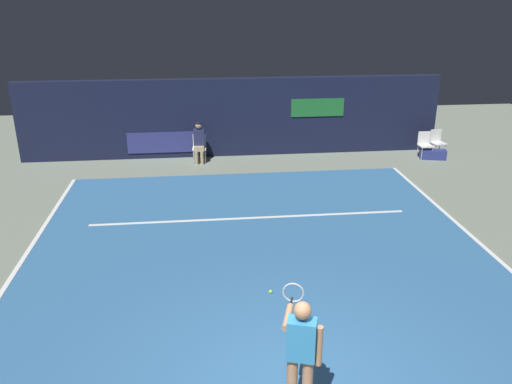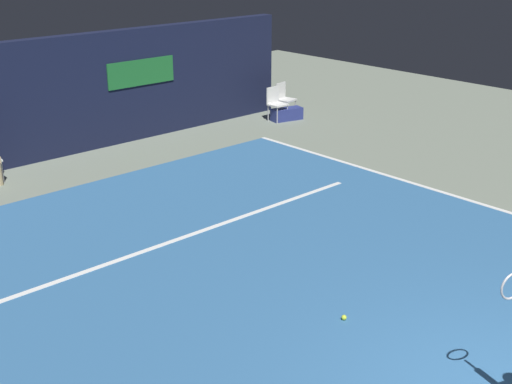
{
  "view_description": "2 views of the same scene",
  "coord_description": "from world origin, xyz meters",
  "px_view_note": "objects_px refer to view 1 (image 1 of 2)",
  "views": [
    {
      "loc": [
        -1.14,
        -5.55,
        5.19
      ],
      "look_at": [
        0.06,
        5.25,
        0.98
      ],
      "focal_mm": 36.09,
      "sensor_mm": 36.0,
      "label": 1
    },
    {
      "loc": [
        -5.93,
        -2.29,
        4.66
      ],
      "look_at": [
        0.54,
        4.78,
        1.01
      ],
      "focal_mm": 48.0,
      "sensor_mm": 36.0,
      "label": 2
    }
  ],
  "objects_px": {
    "tennis_player": "(301,352)",
    "line_judge_on_chair": "(199,142)",
    "courtside_chair_far": "(437,141)",
    "courtside_chair_near": "(425,143)",
    "equipment_bag": "(433,154)",
    "tennis_ball": "(271,292)"
  },
  "relations": [
    {
      "from": "tennis_player",
      "to": "courtside_chair_near",
      "type": "relative_size",
      "value": 1.97
    },
    {
      "from": "courtside_chair_far",
      "to": "equipment_bag",
      "type": "height_order",
      "value": "courtside_chair_far"
    },
    {
      "from": "courtside_chair_near",
      "to": "tennis_ball",
      "type": "height_order",
      "value": "courtside_chair_near"
    },
    {
      "from": "tennis_player",
      "to": "line_judge_on_chair",
      "type": "relative_size",
      "value": 1.31
    },
    {
      "from": "line_judge_on_chair",
      "to": "courtside_chair_near",
      "type": "bearing_deg",
      "value": -2.71
    },
    {
      "from": "courtside_chair_far",
      "to": "courtside_chair_near",
      "type": "bearing_deg",
      "value": -156.33
    },
    {
      "from": "courtside_chair_near",
      "to": "tennis_ball",
      "type": "xyz_separation_m",
      "value": [
        -6.28,
        -7.76,
        -0.46
      ]
    },
    {
      "from": "line_judge_on_chair",
      "to": "courtside_chair_far",
      "type": "xyz_separation_m",
      "value": [
        8.05,
        -0.12,
        -0.18
      ]
    },
    {
      "from": "equipment_bag",
      "to": "courtside_chair_far",
      "type": "bearing_deg",
      "value": 67.22
    },
    {
      "from": "tennis_player",
      "to": "line_judge_on_chair",
      "type": "xyz_separation_m",
      "value": [
        -1.2,
        11.03,
        -0.3
      ]
    },
    {
      "from": "courtside_chair_near",
      "to": "tennis_ball",
      "type": "bearing_deg",
      "value": -128.96
    },
    {
      "from": "tennis_ball",
      "to": "equipment_bag",
      "type": "xyz_separation_m",
      "value": [
        6.52,
        7.6,
        0.11
      ]
    },
    {
      "from": "tennis_player",
      "to": "tennis_ball",
      "type": "height_order",
      "value": "tennis_player"
    },
    {
      "from": "line_judge_on_chair",
      "to": "tennis_ball",
      "type": "distance_m",
      "value": 8.24
    },
    {
      "from": "courtside_chair_far",
      "to": "equipment_bag",
      "type": "xyz_separation_m",
      "value": [
        -0.3,
        -0.4,
        -0.34
      ]
    },
    {
      "from": "tennis_player",
      "to": "equipment_bag",
      "type": "height_order",
      "value": "tennis_player"
    },
    {
      "from": "tennis_player",
      "to": "courtside_chair_far",
      "type": "height_order",
      "value": "tennis_player"
    },
    {
      "from": "courtside_chair_far",
      "to": "tennis_ball",
      "type": "bearing_deg",
      "value": -130.44
    },
    {
      "from": "line_judge_on_chair",
      "to": "equipment_bag",
      "type": "relative_size",
      "value": 1.57
    },
    {
      "from": "courtside_chair_far",
      "to": "equipment_bag",
      "type": "relative_size",
      "value": 1.05
    },
    {
      "from": "courtside_chair_far",
      "to": "tennis_ball",
      "type": "distance_m",
      "value": 10.52
    },
    {
      "from": "line_judge_on_chair",
      "to": "tennis_ball",
      "type": "relative_size",
      "value": 19.41
    }
  ]
}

